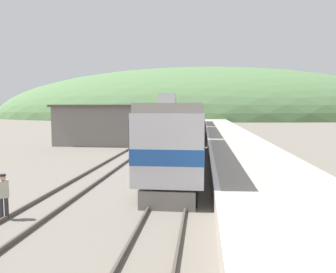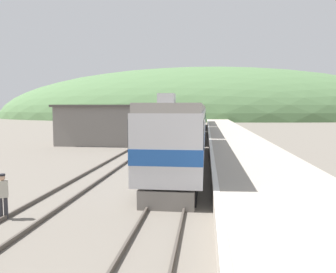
% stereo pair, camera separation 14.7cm
% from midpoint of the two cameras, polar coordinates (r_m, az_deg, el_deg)
% --- Properties ---
extents(track_main, '(1.52, 180.00, 0.16)m').
position_cam_midpoint_polar(track_main, '(64.67, 4.85, 1.58)').
color(track_main, '#4C443D').
rests_on(track_main, ground).
extents(track_siding, '(1.52, 180.00, 0.16)m').
position_cam_midpoint_polar(track_siding, '(64.97, 0.54, 1.62)').
color(track_siding, '#4C443D').
rests_on(track_siding, ground).
extents(platform, '(5.56, 140.00, 0.86)m').
position_cam_midpoint_polar(platform, '(44.79, 10.17, 0.41)').
color(platform, '#ADA393').
rests_on(platform, ground).
extents(distant_hills, '(157.26, 70.77, 37.16)m').
position_cam_midpoint_polar(distant_hills, '(123.62, 5.48, 3.20)').
color(distant_hills, '#517547').
rests_on(distant_hills, ground).
extents(station_shed, '(9.50, 5.61, 4.29)m').
position_cam_midpoint_polar(station_shed, '(36.18, -11.58, 2.05)').
color(station_shed, slate).
rests_on(station_shed, ground).
extents(express_train_lead_car, '(2.92, 20.09, 4.55)m').
position_cam_midpoint_polar(express_train_lead_car, '(22.17, 2.36, 0.63)').
color(express_train_lead_car, black).
rests_on(express_train_lead_car, ground).
extents(carriage_second, '(2.91, 20.76, 4.19)m').
position_cam_midpoint_polar(carriage_second, '(43.66, 4.23, 2.80)').
color(carriage_second, black).
rests_on(carriage_second, ground).
extents(carriage_third, '(2.91, 20.76, 4.19)m').
position_cam_midpoint_polar(carriage_third, '(65.28, 4.88, 3.55)').
color(carriage_third, black).
rests_on(carriage_third, ground).
extents(siding_train, '(2.90, 29.99, 3.46)m').
position_cam_midpoint_polar(siding_train, '(53.37, -0.67, 2.70)').
color(siding_train, black).
rests_on(siding_train, ground).
extents(track_worker, '(0.42, 0.36, 1.65)m').
position_cam_midpoint_polar(track_worker, '(13.27, -27.04, -8.92)').
color(track_worker, '#2D2D33').
rests_on(track_worker, ground).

